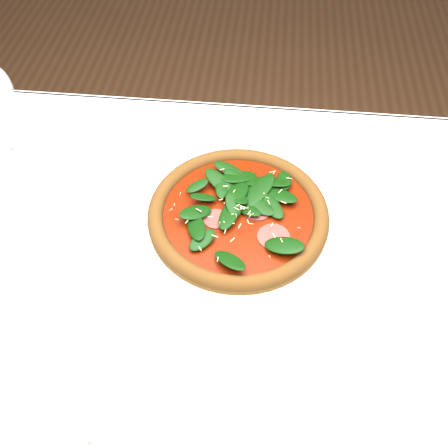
# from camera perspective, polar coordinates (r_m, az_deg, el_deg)

# --- Properties ---
(ground) EXTENTS (6.00, 6.00, 0.00)m
(ground) POSITION_cam_1_polar(r_m,az_deg,el_deg) (1.46, 0.26, -21.64)
(ground) COLOR brown
(ground) RESTS_ON ground
(dining_table) EXTENTS (1.21, 0.81, 0.75)m
(dining_table) POSITION_cam_1_polar(r_m,az_deg,el_deg) (0.86, 0.41, -8.68)
(dining_table) COLOR white
(dining_table) RESTS_ON ground
(plate) EXTENTS (0.34, 0.34, 0.01)m
(plate) POSITION_cam_1_polar(r_m,az_deg,el_deg) (0.82, 1.61, 0.48)
(plate) COLOR silver
(plate) RESTS_ON dining_table
(pizza) EXTENTS (0.30, 0.30, 0.04)m
(pizza) POSITION_cam_1_polar(r_m,az_deg,el_deg) (0.81, 1.64, 1.36)
(pizza) COLOR olive
(pizza) RESTS_ON plate
(napkin) EXTENTS (0.18, 0.10, 0.01)m
(napkin) POSITION_cam_1_polar(r_m,az_deg,el_deg) (0.69, -15.31, -19.90)
(napkin) COLOR white
(napkin) RESTS_ON dining_table
(fork) EXTENTS (0.04, 0.16, 0.00)m
(fork) POSITION_cam_1_polar(r_m,az_deg,el_deg) (0.69, -15.12, -17.37)
(fork) COLOR #BCBDC1
(fork) RESTS_ON napkin
(saucer_far) EXTENTS (0.14, 0.14, 0.01)m
(saucer_far) POSITION_cam_1_polar(r_m,az_deg,el_deg) (0.88, 19.68, 0.79)
(saucer_far) COLOR silver
(saucer_far) RESTS_ON dining_table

